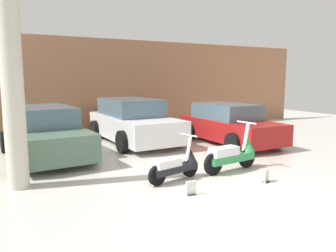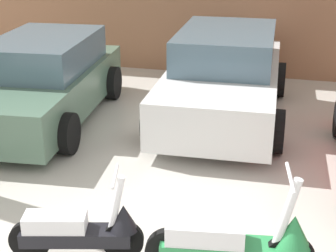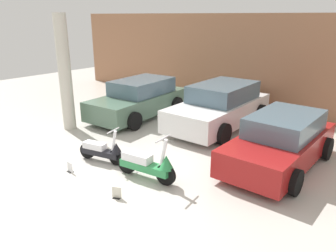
{
  "view_description": "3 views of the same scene",
  "coord_description": "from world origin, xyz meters",
  "px_view_note": "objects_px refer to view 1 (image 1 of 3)",
  "views": [
    {
      "loc": [
        -3.77,
        -5.3,
        2.11
      ],
      "look_at": [
        0.0,
        2.04,
        0.92
      ],
      "focal_mm": 35.0,
      "sensor_mm": 36.0,
      "label": 1
    },
    {
      "loc": [
        1.32,
        -3.44,
        3.18
      ],
      "look_at": [
        -0.07,
        2.04,
        0.89
      ],
      "focal_mm": 55.0,
      "sensor_mm": 36.0,
      "label": 2
    },
    {
      "loc": [
        5.69,
        -4.29,
        3.61
      ],
      "look_at": [
        0.33,
        2.05,
        0.79
      ],
      "focal_mm": 35.0,
      "sensor_mm": 36.0,
      "label": 3
    }
  ],
  "objects_px": {
    "scooter_front_left": "(177,165)",
    "car_rear_right": "(229,124)",
    "car_rear_center": "(133,122)",
    "placard_near_left_scooter": "(191,189)",
    "support_column_side": "(13,93)",
    "car_rear_left": "(44,133)",
    "scooter_front_right": "(233,154)",
    "placard_near_right_scooter": "(266,177)"
  },
  "relations": [
    {
      "from": "placard_near_left_scooter",
      "to": "scooter_front_right",
      "type": "bearing_deg",
      "value": 29.01
    },
    {
      "from": "scooter_front_right",
      "to": "placard_near_right_scooter",
      "type": "xyz_separation_m",
      "value": [
        0.07,
        -1.01,
        -0.28
      ]
    },
    {
      "from": "car_rear_left",
      "to": "placard_near_left_scooter",
      "type": "bearing_deg",
      "value": 19.57
    },
    {
      "from": "car_rear_left",
      "to": "placard_near_right_scooter",
      "type": "distance_m",
      "value": 5.87
    },
    {
      "from": "placard_near_left_scooter",
      "to": "placard_near_right_scooter",
      "type": "distance_m",
      "value": 1.77
    },
    {
      "from": "scooter_front_left",
      "to": "car_rear_left",
      "type": "relative_size",
      "value": 0.32
    },
    {
      "from": "scooter_front_right",
      "to": "placard_near_left_scooter",
      "type": "xyz_separation_m",
      "value": [
        -1.71,
        -0.95,
        -0.28
      ]
    },
    {
      "from": "placard_near_right_scooter",
      "to": "support_column_side",
      "type": "bearing_deg",
      "value": 156.87
    },
    {
      "from": "car_rear_center",
      "to": "support_column_side",
      "type": "bearing_deg",
      "value": -49.55
    },
    {
      "from": "car_rear_center",
      "to": "placard_near_right_scooter",
      "type": "xyz_separation_m",
      "value": [
        0.85,
        -5.36,
        -0.58
      ]
    },
    {
      "from": "car_rear_center",
      "to": "car_rear_left",
      "type": "bearing_deg",
      "value": -74.94
    },
    {
      "from": "scooter_front_right",
      "to": "placard_near_right_scooter",
      "type": "bearing_deg",
      "value": -94.5
    },
    {
      "from": "car_rear_left",
      "to": "car_rear_right",
      "type": "height_order",
      "value": "car_rear_left"
    },
    {
      "from": "placard_near_right_scooter",
      "to": "scooter_front_right",
      "type": "bearing_deg",
      "value": 93.68
    },
    {
      "from": "car_rear_right",
      "to": "placard_near_right_scooter",
      "type": "relative_size",
      "value": 14.76
    },
    {
      "from": "scooter_front_left",
      "to": "car_rear_right",
      "type": "distance_m",
      "value": 4.49
    },
    {
      "from": "placard_near_left_scooter",
      "to": "car_rear_center",
      "type": "bearing_deg",
      "value": 80.16
    },
    {
      "from": "scooter_front_left",
      "to": "car_rear_right",
      "type": "xyz_separation_m",
      "value": [
        3.5,
        2.79,
        0.29
      ]
    },
    {
      "from": "scooter_front_left",
      "to": "scooter_front_right",
      "type": "xyz_separation_m",
      "value": [
        1.53,
        0.06,
        0.06
      ]
    },
    {
      "from": "scooter_front_left",
      "to": "car_rear_center",
      "type": "height_order",
      "value": "car_rear_center"
    },
    {
      "from": "car_rear_center",
      "to": "car_rear_right",
      "type": "xyz_separation_m",
      "value": [
        2.76,
        -1.62,
        -0.07
      ]
    },
    {
      "from": "car_rear_center",
      "to": "car_rear_right",
      "type": "relative_size",
      "value": 1.13
    },
    {
      "from": "car_rear_left",
      "to": "car_rear_right",
      "type": "distance_m",
      "value": 5.73
    },
    {
      "from": "scooter_front_left",
      "to": "placard_near_right_scooter",
      "type": "distance_m",
      "value": 1.87
    },
    {
      "from": "car_rear_center",
      "to": "placard_near_left_scooter",
      "type": "bearing_deg",
      "value": -11.95
    },
    {
      "from": "scooter_front_right",
      "to": "scooter_front_left",
      "type": "bearing_deg",
      "value": 174.1
    },
    {
      "from": "scooter_front_left",
      "to": "car_rear_center",
      "type": "xyz_separation_m",
      "value": [
        0.74,
        4.41,
        0.36
      ]
    },
    {
      "from": "scooter_front_right",
      "to": "car_rear_left",
      "type": "distance_m",
      "value": 5.07
    },
    {
      "from": "car_rear_center",
      "to": "car_rear_right",
      "type": "height_order",
      "value": "car_rear_center"
    },
    {
      "from": "car_rear_right",
      "to": "support_column_side",
      "type": "distance_m",
      "value": 6.83
    },
    {
      "from": "car_rear_left",
      "to": "car_rear_center",
      "type": "bearing_deg",
      "value": 102.22
    },
    {
      "from": "scooter_front_right",
      "to": "car_rear_left",
      "type": "xyz_separation_m",
      "value": [
        -3.71,
        3.45,
        0.26
      ]
    },
    {
      "from": "scooter_front_left",
      "to": "scooter_front_right",
      "type": "distance_m",
      "value": 1.53
    },
    {
      "from": "placard_near_left_scooter",
      "to": "car_rear_right",
      "type": "bearing_deg",
      "value": 44.97
    },
    {
      "from": "placard_near_left_scooter",
      "to": "placard_near_right_scooter",
      "type": "relative_size",
      "value": 1.0
    },
    {
      "from": "car_rear_left",
      "to": "support_column_side",
      "type": "height_order",
      "value": "support_column_side"
    },
    {
      "from": "placard_near_right_scooter",
      "to": "car_rear_center",
      "type": "bearing_deg",
      "value": 99.04
    },
    {
      "from": "support_column_side",
      "to": "placard_near_left_scooter",
      "type": "bearing_deg",
      "value": -33.99
    },
    {
      "from": "placard_near_left_scooter",
      "to": "support_column_side",
      "type": "relative_size",
      "value": 0.07
    },
    {
      "from": "scooter_front_left",
      "to": "car_rear_right",
      "type": "height_order",
      "value": "car_rear_right"
    },
    {
      "from": "scooter_front_left",
      "to": "support_column_side",
      "type": "distance_m",
      "value": 3.48
    },
    {
      "from": "car_rear_right",
      "to": "placard_near_left_scooter",
      "type": "xyz_separation_m",
      "value": [
        -3.68,
        -3.68,
        -0.51
      ]
    }
  ]
}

